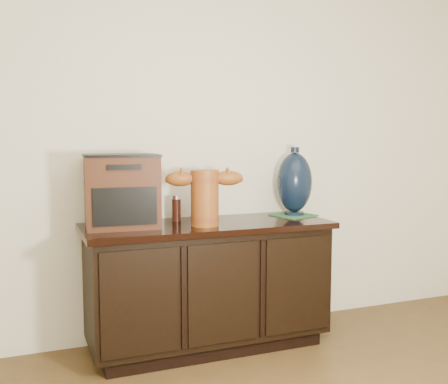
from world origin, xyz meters
name	(u,v)px	position (x,y,z in m)	size (l,w,h in m)	color
sideboard	(208,284)	(0.00, 2.23, 0.39)	(1.46, 0.56, 0.75)	black
terracotta_vessel	(205,194)	(-0.05, 2.14, 0.93)	(0.45, 0.19, 0.32)	#954F1B
tv_radio	(122,191)	(-0.50, 2.28, 0.96)	(0.43, 0.36, 0.41)	#401F10
green_mat	(293,215)	(0.61, 2.30, 0.76)	(0.23, 0.23, 0.01)	#2E6736
lamp_base	(294,183)	(0.62, 2.30, 0.97)	(0.28, 0.28, 0.43)	black
spray_can	(176,208)	(-0.15, 2.37, 0.83)	(0.05, 0.05, 0.16)	#541A0E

